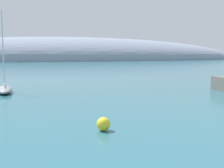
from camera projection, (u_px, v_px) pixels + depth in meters
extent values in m
ellipsoid|color=gray|center=(74.00, 60.00, 196.67)|extent=(269.70, 66.84, 31.85)
ellipsoid|color=gray|center=(5.00, 90.00, 35.38)|extent=(1.93, 6.17, 0.83)
cylinder|color=silver|center=(3.00, 49.00, 34.83)|extent=(0.15, 0.15, 9.24)
cube|color=silver|center=(4.00, 84.00, 35.04)|extent=(0.15, 2.76, 0.10)
sphere|color=yellow|center=(103.00, 124.00, 18.04)|extent=(0.89, 0.89, 0.89)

